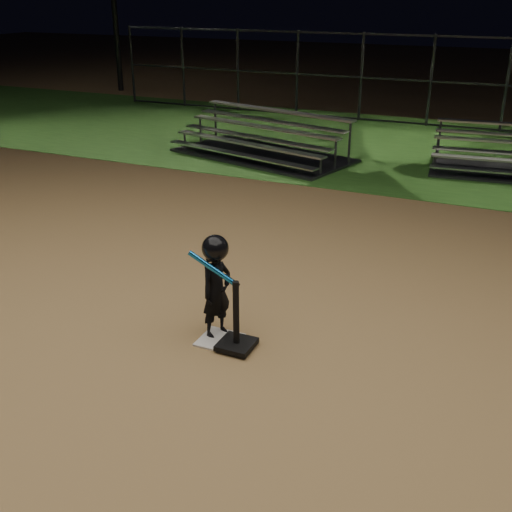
{
  "coord_description": "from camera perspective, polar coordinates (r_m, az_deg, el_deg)",
  "views": [
    {
      "loc": [
        2.85,
        -5.36,
        3.67
      ],
      "look_at": [
        0.0,
        1.0,
        0.65
      ],
      "focal_mm": 43.61,
      "sensor_mm": 36.0,
      "label": 1
    }
  ],
  "objects": [
    {
      "name": "ground",
      "position": [
        7.09,
        -3.34,
        -7.78
      ],
      "size": [
        80.0,
        80.0,
        0.0
      ],
      "primitive_type": "plane",
      "color": "#9C7746",
      "rests_on": "ground"
    },
    {
      "name": "grass_strip",
      "position": [
        16.04,
        13.44,
        9.59
      ],
      "size": [
        60.0,
        8.0,
        0.01
      ],
      "primitive_type": "cube",
      "color": "#29581C",
      "rests_on": "ground"
    },
    {
      "name": "bleacher_left",
      "position": [
        14.74,
        0.51,
        9.85
      ],
      "size": [
        4.52,
        3.0,
        1.02
      ],
      "rotation": [
        0.0,
        0.0,
        -0.25
      ],
      "color": "#B9B9BE",
      "rests_on": "ground"
    },
    {
      "name": "backstop_fence",
      "position": [
        18.73,
        15.74,
        15.17
      ],
      "size": [
        20.08,
        0.08,
        2.5
      ],
      "color": "#38383D",
      "rests_on": "ground"
    },
    {
      "name": "home_plate",
      "position": [
        7.08,
        -3.34,
        -7.69
      ],
      "size": [
        0.45,
        0.45,
        0.02
      ],
      "primitive_type": "cube",
      "color": "beige",
      "rests_on": "ground"
    },
    {
      "name": "child_batter",
      "position": [
        6.9,
        -3.67,
        -2.55
      ],
      "size": [
        0.54,
        0.49,
        1.23
      ],
      "rotation": [
        0.0,
        0.0,
        1.21
      ],
      "color": "black",
      "rests_on": "ground"
    },
    {
      "name": "batting_tee",
      "position": [
        6.85,
        -1.81,
        -7.27
      ],
      "size": [
        0.38,
        0.38,
        0.8
      ],
      "color": "black",
      "rests_on": "home_plate"
    }
  ]
}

